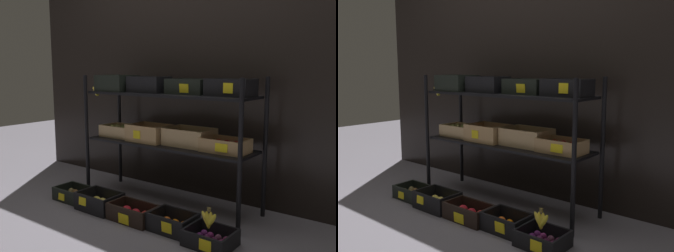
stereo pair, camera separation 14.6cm
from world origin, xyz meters
TOP-DOWN VIEW (x-y plane):
  - ground_plane at (0.00, 0.00)m, footprint 10.00×10.00m
  - storefront_wall at (0.00, 0.41)m, footprint 3.87×0.12m
  - display_rack at (-0.01, 0.00)m, footprint 1.60×0.44m
  - crate_ground_kiwi at (-0.67, -0.41)m, footprint 0.34×0.23m
  - crate_ground_apple_gold at (-0.34, -0.44)m, footprint 0.34×0.24m
  - crate_ground_apple_red at (0.01, -0.44)m, footprint 0.36×0.21m
  - crate_ground_tangerine at (0.35, -0.41)m, footprint 0.31×0.22m
  - crate_ground_plum at (0.66, -0.44)m, footprint 0.30×0.25m
  - banana_bunch_loose at (0.65, -0.45)m, footprint 0.13×0.03m

SIDE VIEW (x-z plane):
  - ground_plane at x=0.00m, z-range 0.00..0.00m
  - crate_ground_plum at x=0.66m, z-range -0.01..0.09m
  - crate_ground_kiwi at x=-0.67m, z-range -0.01..0.10m
  - crate_ground_tangerine at x=0.35m, z-range -0.02..0.11m
  - crate_ground_apple_red at x=0.01m, z-range -0.01..0.11m
  - crate_ground_apple_gold at x=-0.34m, z-range -0.02..0.12m
  - banana_bunch_loose at x=0.65m, z-range 0.10..0.24m
  - display_rack at x=-0.01m, z-range 0.19..1.23m
  - storefront_wall at x=0.00m, z-range 0.00..1.98m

